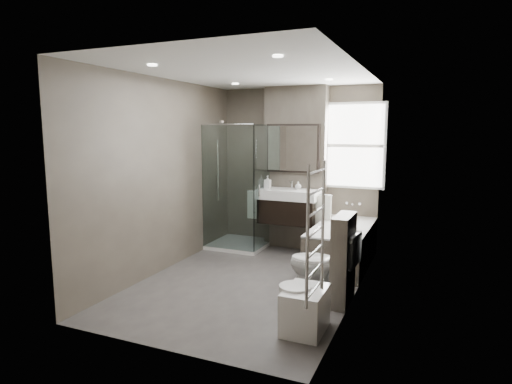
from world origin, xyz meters
The scene contains 15 objects.
room centered at (0.00, 0.00, 1.30)m, with size 2.70×3.90×2.70m.
vanity_pier centered at (0.00, 1.77, 1.30)m, with size 1.00×0.25×2.60m, color #50493F.
vanity centered at (0.00, 1.43, 0.74)m, with size 0.95×0.47×0.66m.
mirror_cabinet centered at (0.00, 1.61, 1.63)m, with size 0.86×0.08×0.76m.
towel_left centered at (-0.56, 1.40, 0.72)m, with size 0.24×0.06×0.44m, color silver.
towel_right centered at (0.56, 1.40, 0.72)m, with size 0.24×0.06×0.44m, color silver.
shower_enclosure centered at (-0.75, 1.35, 0.49)m, with size 0.90×0.90×2.00m.
bathtub centered at (0.92, 1.10, 0.32)m, with size 0.75×1.60×0.57m.
window centered at (0.90, 1.88, 1.68)m, with size 0.98×0.06×1.33m.
toilet centered at (0.97, -0.21, 0.40)m, with size 0.45×0.78×0.80m, color white.
cistern_box centered at (1.21, -0.25, 0.50)m, with size 0.19×0.55×1.00m.
bidet centered at (1.01, -1.06, 0.22)m, with size 0.45×0.52×0.54m.
towel_radiator centered at (1.25, -1.60, 1.12)m, with size 0.03×0.49×1.10m.
soap_bottle_a centered at (-0.35, 1.43, 1.10)m, with size 0.09×0.09×0.20m, color white.
soap_bottle_b centered at (0.13, 1.50, 1.06)m, with size 0.10×0.10×0.12m, color white.
Camera 1 is at (2.11, -4.82, 1.92)m, focal length 30.00 mm.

